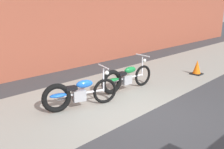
% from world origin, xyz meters
% --- Properties ---
extents(ground_plane, '(80.00, 80.00, 0.00)m').
position_xyz_m(ground_plane, '(0.00, 0.00, 0.00)').
color(ground_plane, '#38383A').
extents(sidewalk_slab, '(36.00, 3.50, 0.01)m').
position_xyz_m(sidewalk_slab, '(0.00, 1.75, 0.00)').
color(sidewalk_slab, gray).
rests_on(sidewalk_slab, ground).
extents(brick_building_wall, '(36.00, 0.50, 4.74)m').
position_xyz_m(brick_building_wall, '(0.00, 5.20, 2.37)').
color(brick_building_wall, brown).
rests_on(brick_building_wall, ground).
extents(motorcycle_blue, '(1.93, 0.86, 1.03)m').
position_xyz_m(motorcycle_blue, '(-0.79, 1.46, 0.40)').
color(motorcycle_blue, black).
rests_on(motorcycle_blue, ground).
extents(motorcycle_green, '(2.00, 0.62, 1.03)m').
position_xyz_m(motorcycle_green, '(1.11, 1.51, 0.40)').
color(motorcycle_green, black).
rests_on(motorcycle_green, ground).
extents(traffic_cone, '(0.40, 0.40, 0.55)m').
position_xyz_m(traffic_cone, '(4.47, 0.76, 0.25)').
color(traffic_cone, orange).
rests_on(traffic_cone, ground).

